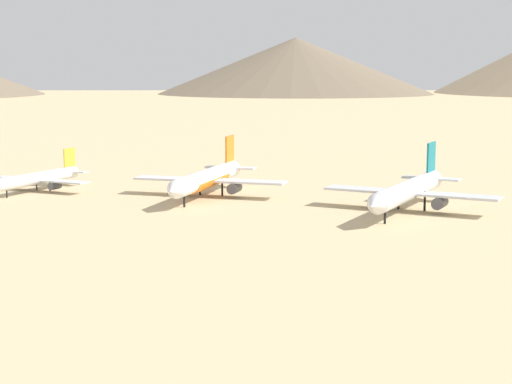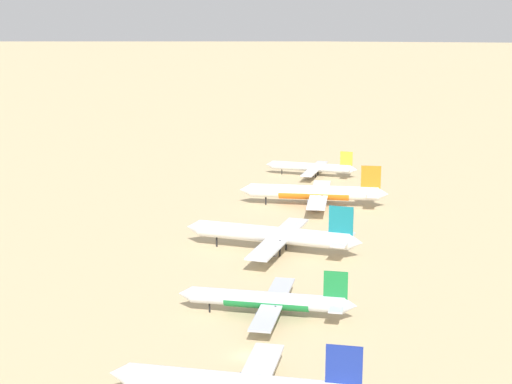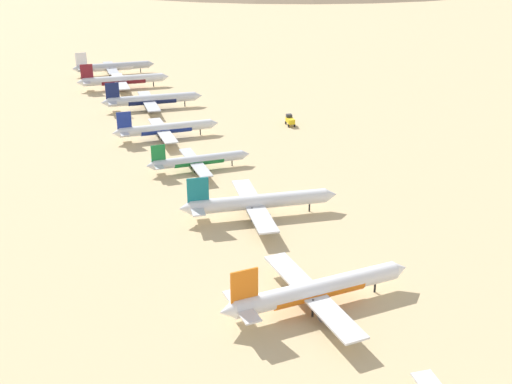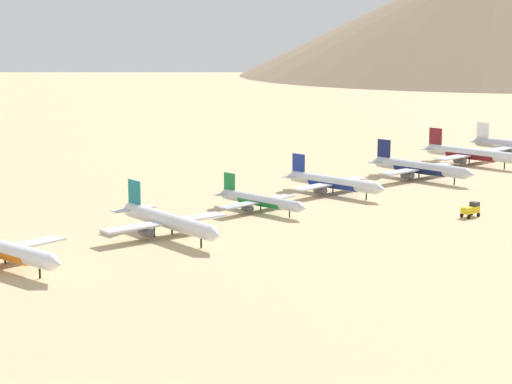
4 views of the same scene
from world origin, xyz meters
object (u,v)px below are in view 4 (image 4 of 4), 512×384
at_px(parked_jet_3, 260,201).
at_px(service_truck, 471,209).
at_px(parked_jet_1, 0,249).
at_px(parked_jet_2, 168,221).
at_px(parked_jet_5, 420,168).
at_px(parked_jet_6, 471,154).
at_px(parked_jet_4, 333,182).

distance_m(parked_jet_3, service_truck, 55.61).
xyz_separation_m(parked_jet_1, parked_jet_3, (4.38, 79.04, -0.76)).
height_order(parked_jet_1, parked_jet_2, parked_jet_2).
bearing_deg(parked_jet_3, parked_jet_5, 85.16).
distance_m(parked_jet_1, parked_jet_2, 42.27).
bearing_deg(parked_jet_2, parked_jet_5, 88.08).
distance_m(parked_jet_3, parked_jet_6, 114.07).
bearing_deg(parked_jet_4, parked_jet_5, 81.16).
bearing_deg(parked_jet_4, parked_jet_2, -88.00).
xyz_separation_m(parked_jet_3, parked_jet_5, (6.25, 73.86, 0.85)).
xyz_separation_m(parked_jet_1, service_truck, (51.15, 109.11, -1.77)).
bearing_deg(parked_jet_4, service_truck, -4.66).
relative_size(parked_jet_4, parked_jet_6, 0.89).
distance_m(parked_jet_4, service_truck, 46.92).
height_order(parked_jet_6, service_truck, parked_jet_6).
distance_m(parked_jet_5, parked_jet_6, 40.21).
bearing_deg(parked_jet_2, parked_jet_4, 92.00).
bearing_deg(parked_jet_3, service_truck, 32.74).
bearing_deg(parked_jet_2, parked_jet_3, 93.86).
bearing_deg(parked_jet_1, service_truck, 64.88).
xyz_separation_m(parked_jet_1, parked_jet_6, (8.34, 193.04, 0.19)).
bearing_deg(parked_jet_5, parked_jet_4, -98.84).
xyz_separation_m(parked_jet_4, service_truck, (46.74, -3.81, -1.52)).
bearing_deg(parked_jet_5, parked_jet_6, 93.27).
relative_size(parked_jet_1, parked_jet_4, 1.07).
xyz_separation_m(parked_jet_1, parked_jet_4, (4.41, 112.92, -0.25)).
bearing_deg(parked_jet_5, service_truck, -47.22).
xyz_separation_m(parked_jet_3, parked_jet_4, (0.03, 33.88, 0.51)).
distance_m(parked_jet_6, service_truck, 94.24).
bearing_deg(parked_jet_5, parked_jet_2, -91.92).
height_order(parked_jet_3, parked_jet_6, parked_jet_6).
height_order(parked_jet_2, parked_jet_4, parked_jet_2).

